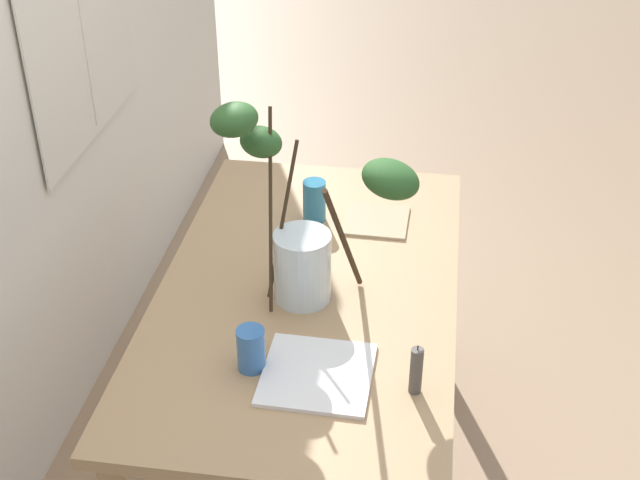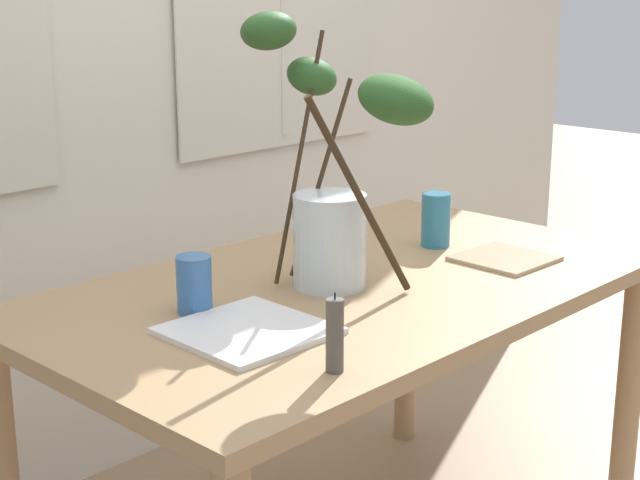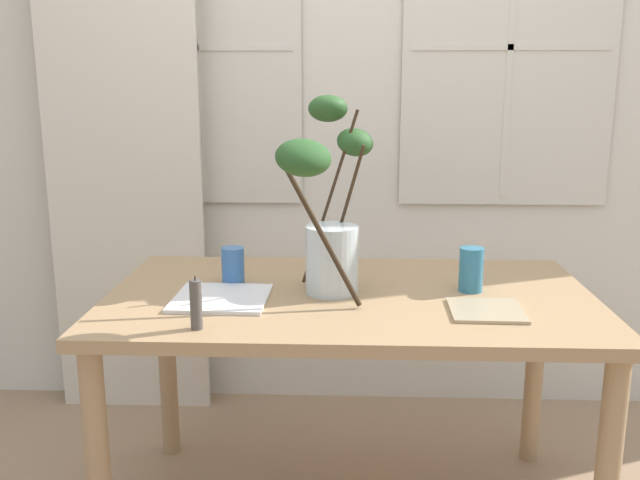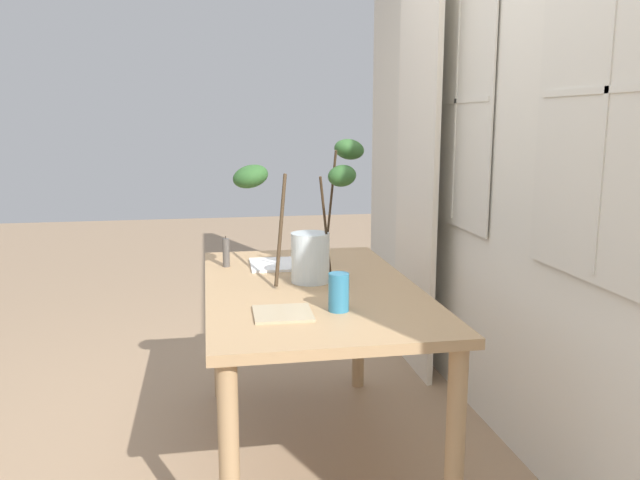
{
  "view_description": "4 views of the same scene",
  "coord_description": "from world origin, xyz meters",
  "views": [
    {
      "loc": [
        -2.04,
        -0.34,
        2.25
      ],
      "look_at": [
        -0.0,
        -0.03,
        0.92
      ],
      "focal_mm": 49.02,
      "sensor_mm": 36.0,
      "label": 1
    },
    {
      "loc": [
        -1.57,
        -1.41,
        1.43
      ],
      "look_at": [
        -0.07,
        0.02,
        0.87
      ],
      "focal_mm": 54.76,
      "sensor_mm": 36.0,
      "label": 2
    },
    {
      "loc": [
        -0.01,
        -2.06,
        1.4
      ],
      "look_at": [
        -0.09,
        -0.0,
        0.93
      ],
      "focal_mm": 39.27,
      "sensor_mm": 36.0,
      "label": 3
    },
    {
      "loc": [
        2.52,
        -0.41,
        1.43
      ],
      "look_at": [
        -0.13,
        0.06,
        0.92
      ],
      "focal_mm": 35.83,
      "sensor_mm": 36.0,
      "label": 4
    }
  ],
  "objects": [
    {
      "name": "back_wall_with_windows",
      "position": [
        -0.0,
        0.93,
        1.41
      ],
      "size": [
        4.72,
        0.14,
        2.8
      ],
      "color": "silver",
      "rests_on": "ground"
    },
    {
      "name": "drinking_glass_blue_right",
      "position": [
        0.37,
        0.04,
        0.83
      ],
      "size": [
        0.07,
        0.07,
        0.14
      ],
      "primitive_type": "cylinder",
      "color": "teal",
      "rests_on": "dining_table"
    },
    {
      "name": "vase_with_branches",
      "position": [
        -0.06,
        -0.01,
        1.0
      ],
      "size": [
        0.32,
        0.58,
        0.61
      ],
      "color": "silver",
      "rests_on": "dining_table"
    },
    {
      "name": "curtain_sheer_side",
      "position": [
        -0.93,
        0.76,
        1.17
      ],
      "size": [
        0.64,
        0.03,
        2.33
      ],
      "primitive_type": "cube",
      "color": "silver",
      "rests_on": "ground"
    },
    {
      "name": "plate_square_right",
      "position": [
        0.38,
        -0.16,
        0.77
      ],
      "size": [
        0.21,
        0.21,
        0.01
      ],
      "primitive_type": "cube",
      "rotation": [
        0.0,
        0.0,
        -0.02
      ],
      "color": "tan",
      "rests_on": "dining_table"
    },
    {
      "name": "pillar_candle",
      "position": [
        -0.4,
        -0.33,
        0.83
      ],
      "size": [
        0.03,
        0.03,
        0.15
      ],
      "color": "#514C47",
      "rests_on": "dining_table"
    },
    {
      "name": "dining_table",
      "position": [
        0.0,
        0.0,
        0.66
      ],
      "size": [
        1.49,
        0.86,
        0.76
      ],
      "color": "tan",
      "rests_on": "ground"
    },
    {
      "name": "drinking_glass_blue_left",
      "position": [
        -0.38,
        0.09,
        0.82
      ],
      "size": [
        0.07,
        0.07,
        0.12
      ],
      "primitive_type": "cylinder",
      "color": "#386BAD",
      "rests_on": "dining_table"
    },
    {
      "name": "plate_square_left",
      "position": [
        -0.38,
        -0.08,
        0.77
      ],
      "size": [
        0.28,
        0.28,
        0.01
      ],
      "primitive_type": "cube",
      "rotation": [
        0.0,
        0.0,
        -0.02
      ],
      "color": "white",
      "rests_on": "dining_table"
    }
  ]
}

